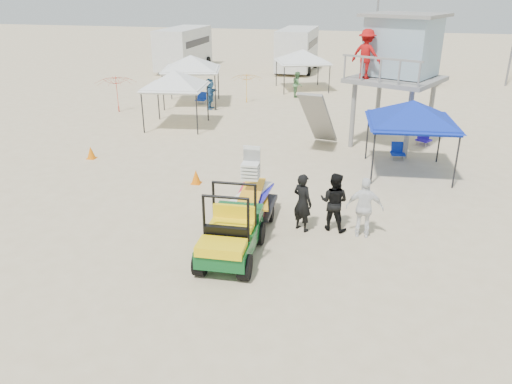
% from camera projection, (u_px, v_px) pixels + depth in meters
% --- Properties ---
extents(ground, '(140.00, 140.00, 0.00)m').
position_uv_depth(ground, '(204.00, 292.00, 11.30)').
color(ground, beige).
rests_on(ground, ground).
extents(utility_cart, '(1.36, 2.52, 1.87)m').
position_uv_depth(utility_cart, '(229.00, 228.00, 12.37)').
color(utility_cart, '#0C4D1E').
rests_on(utility_cart, ground).
extents(surf_trailer, '(1.29, 2.27, 1.98)m').
position_uv_depth(surf_trailer, '(252.00, 195.00, 14.49)').
color(surf_trailer, black).
rests_on(surf_trailer, ground).
extents(man_left, '(0.73, 0.66, 1.68)m').
position_uv_depth(man_left, '(302.00, 202.00, 13.87)').
color(man_left, black).
rests_on(man_left, ground).
extents(man_mid, '(0.95, 0.81, 1.69)m').
position_uv_depth(man_mid, '(334.00, 202.00, 13.91)').
color(man_mid, black).
rests_on(man_mid, ground).
extents(man_right, '(1.01, 0.44, 1.72)m').
position_uv_depth(man_right, '(365.00, 208.00, 13.50)').
color(man_right, white).
rests_on(man_right, ground).
extents(lifeguard_tower, '(4.36, 4.36, 5.28)m').
position_uv_depth(lifeguard_tower, '(396.00, 51.00, 20.25)').
color(lifeguard_tower, gray).
rests_on(lifeguard_tower, ground).
extents(canopy_blue, '(3.19, 3.19, 3.10)m').
position_uv_depth(canopy_blue, '(414.00, 104.00, 17.54)').
color(canopy_blue, black).
rests_on(canopy_blue, ground).
extents(canopy_white_a, '(3.05, 3.05, 3.13)m').
position_uv_depth(canopy_white_a, '(174.00, 73.00, 23.48)').
color(canopy_white_a, black).
rests_on(canopy_white_a, ground).
extents(canopy_white_b, '(3.66, 3.66, 3.19)m').
position_uv_depth(canopy_white_b, '(191.00, 58.00, 27.97)').
color(canopy_white_b, black).
rests_on(canopy_white_b, ground).
extents(canopy_white_c, '(3.97, 3.97, 2.99)m').
position_uv_depth(canopy_white_c, '(303.00, 52.00, 32.15)').
color(canopy_white_c, black).
rests_on(canopy_white_c, ground).
extents(umbrella_a, '(2.56, 2.60, 1.97)m').
position_uv_depth(umbrella_a, '(117.00, 94.00, 26.87)').
color(umbrella_a, red).
rests_on(umbrella_a, ground).
extents(umbrella_b, '(2.04, 2.07, 1.71)m').
position_uv_depth(umbrella_b, '(247.00, 88.00, 29.05)').
color(umbrella_b, '#FDA316').
rests_on(umbrella_b, ground).
extents(cone_near, '(0.34, 0.34, 0.50)m').
position_uv_depth(cone_near, '(196.00, 177.00, 17.38)').
color(cone_near, orange).
rests_on(cone_near, ground).
extents(cone_far, '(0.34, 0.34, 0.50)m').
position_uv_depth(cone_far, '(91.00, 153.00, 19.89)').
color(cone_far, orange).
rests_on(cone_far, ground).
extents(beach_chair_a, '(0.54, 0.58, 0.64)m').
position_uv_depth(beach_chair_a, '(201.00, 98.00, 29.16)').
color(beach_chair_a, '#0E2E9F').
rests_on(beach_chair_a, ground).
extents(beach_chair_b, '(0.60, 0.65, 0.64)m').
position_uv_depth(beach_chair_b, '(398.00, 151.00, 19.92)').
color(beach_chair_b, '#0F2DA4').
rests_on(beach_chair_b, ground).
extents(beach_chair_c, '(0.73, 0.82, 0.64)m').
position_uv_depth(beach_chair_c, '(424.00, 137.00, 21.65)').
color(beach_chair_c, '#2110B4').
rests_on(beach_chair_c, ground).
extents(rv_far_left, '(2.64, 6.80, 3.25)m').
position_uv_depth(rv_far_left, '(184.00, 47.00, 40.12)').
color(rv_far_left, silver).
rests_on(rv_far_left, ground).
extents(rv_mid_left, '(2.65, 6.50, 3.25)m').
position_uv_depth(rv_mid_left, '(297.00, 48.00, 39.51)').
color(rv_mid_left, silver).
rests_on(rv_mid_left, ground).
extents(rv_mid_right, '(2.64, 7.00, 3.25)m').
position_uv_depth(rv_mid_right, '(416.00, 54.00, 36.22)').
color(rv_mid_right, silver).
rests_on(rv_mid_right, ground).
extents(light_pole_left, '(0.14, 0.14, 8.00)m').
position_uv_depth(light_pole_left, '(376.00, 24.00, 33.33)').
color(light_pole_left, slate).
rests_on(light_pole_left, ground).
extents(distant_beachgoers, '(4.89, 5.49, 1.69)m').
position_uv_depth(distant_beachgoers, '(242.00, 90.00, 28.64)').
color(distant_beachgoers, '#326396').
rests_on(distant_beachgoers, ground).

